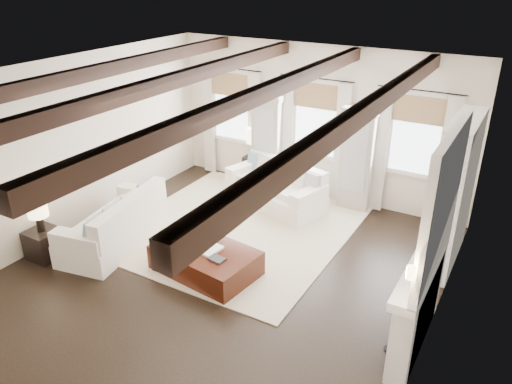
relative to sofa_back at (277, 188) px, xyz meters
The scene contains 16 objects.
ground 2.88m from the sofa_back, 81.60° to the right, with size 7.50×7.50×0.00m, color black.
room_shell 2.72m from the sofa_back, 58.89° to the right, with size 6.54×7.54×3.22m.
area_rug 1.38m from the sofa_back, 97.53° to the right, with size 4.00×4.26×0.02m, color beige.
sofa_back is the anchor object (origin of this frame).
sofa_left 3.34m from the sofa_back, 121.20° to the right, with size 1.36×2.33×0.94m.
ottoman 2.83m from the sofa_back, 86.58° to the right, with size 1.65×1.03×0.43m, color black.
tray 2.81m from the sofa_back, 86.82° to the right, with size 0.50×0.38×0.04m, color white.
book_lower 2.81m from the sofa_back, 88.74° to the right, with size 0.26×0.20×0.04m, color #262628.
book_upper 2.79m from the sofa_back, 88.66° to the right, with size 0.22×0.17×0.03m, color beige.
book_loose 3.03m from the sofa_back, 80.20° to the right, with size 0.24×0.18×0.03m, color #262628.
side_table_front 4.56m from the sofa_back, 123.21° to the right, with size 0.51×0.51×0.51m, color black.
lamp_front 4.59m from the sofa_back, 123.21° to the right, with size 0.33×0.33×0.58m.
side_table_back 1.23m from the sofa_back, 142.31° to the left, with size 0.44×0.44×0.65m, color black.
lamp_back 1.43m from the sofa_back, 142.31° to the left, with size 0.39×0.39×0.67m.
candlestick_near 4.54m from the sofa_back, 43.11° to the right, with size 0.15×0.15×0.76m.
candlestick_far 4.16m from the sofa_back, 37.12° to the right, with size 0.18×0.18×0.87m.
Camera 1 is at (3.92, -5.56, 4.65)m, focal length 35.00 mm.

